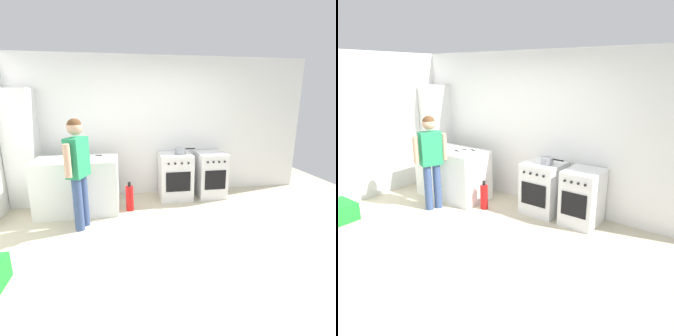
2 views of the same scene
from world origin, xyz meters
The scene contains 13 objects.
ground_plane centered at (0.00, 0.00, 0.00)m, with size 8.00×8.00×0.00m, color beige.
back_wall centered at (0.00, 1.95, 1.30)m, with size 6.00×0.10×2.60m, color white.
counter_unit centered at (-1.35, 1.20, 0.45)m, with size 1.30×0.70×0.90m, color white.
oven_left centered at (0.35, 1.58, 0.43)m, with size 0.59×0.62×0.85m.
oven_right centered at (1.04, 1.58, 0.43)m, with size 0.52×0.62×0.85m.
pot centered at (0.43, 1.54, 0.91)m, with size 0.38×0.20×0.11m.
knife_chef centered at (-1.27, 1.30, 0.90)m, with size 0.30×0.14×0.01m.
knife_paring centered at (-1.04, 1.38, 0.91)m, with size 0.21×0.07×0.01m.
knife_carving centered at (-1.52, 1.08, 0.90)m, with size 0.33×0.09×0.01m.
knife_utility centered at (-1.14, 1.16, 0.90)m, with size 0.25×0.06×0.01m.
person centered at (-1.22, 0.59, 0.94)m, with size 0.31×0.54×1.58m.
fire_extinguisher centered at (-0.52, 1.10, 0.22)m, with size 0.13×0.13×0.50m.
larder_cabinet centered at (-2.30, 1.68, 1.00)m, with size 0.48×0.44×2.00m, color white.
Camera 1 is at (-0.56, -3.08, 1.82)m, focal length 28.00 mm.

